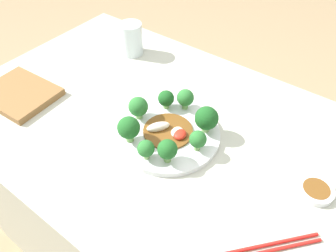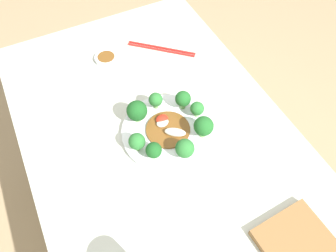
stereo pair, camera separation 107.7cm
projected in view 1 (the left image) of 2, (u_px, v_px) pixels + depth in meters
ground_plane at (167, 250)px, 1.37m from camera, size 8.00×8.00×0.00m
table at (167, 203)px, 1.11m from camera, size 1.19×0.73×0.73m
plate at (168, 134)px, 0.83m from camera, size 0.26×0.26×0.02m
broccoli_west at (138, 107)px, 0.83m from camera, size 0.05×0.05×0.06m
broccoli_southeast at (167, 150)px, 0.73m from camera, size 0.05×0.05×0.06m
broccoli_northwest at (166, 99)px, 0.87m from camera, size 0.04×0.04×0.05m
broccoli_east at (198, 140)px, 0.76m from camera, size 0.04×0.04×0.05m
broccoli_south at (146, 149)px, 0.74m from camera, size 0.04×0.04×0.05m
broccoli_north at (185, 98)px, 0.86m from camera, size 0.05×0.05×0.06m
broccoli_northeast at (207, 119)px, 0.80m from camera, size 0.06×0.06×0.07m
broccoli_southwest at (129, 128)px, 0.77m from camera, size 0.05×0.05×0.07m
stirfry_center at (168, 131)px, 0.82m from camera, size 0.13×0.13×0.02m
drinking_glass at (131, 39)px, 1.07m from camera, size 0.07×0.07×0.11m
chopsticks at (262, 249)px, 0.62m from camera, size 0.17×0.19×0.01m
sauce_dish at (316, 190)px, 0.71m from camera, size 0.08×0.08×0.02m
cutting_board at (19, 94)px, 0.94m from camera, size 0.21×0.17×0.02m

